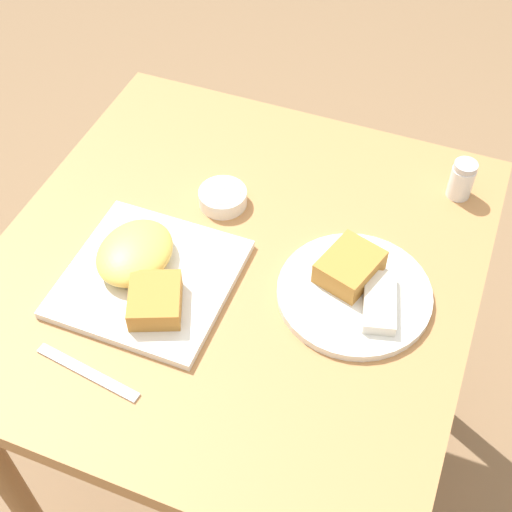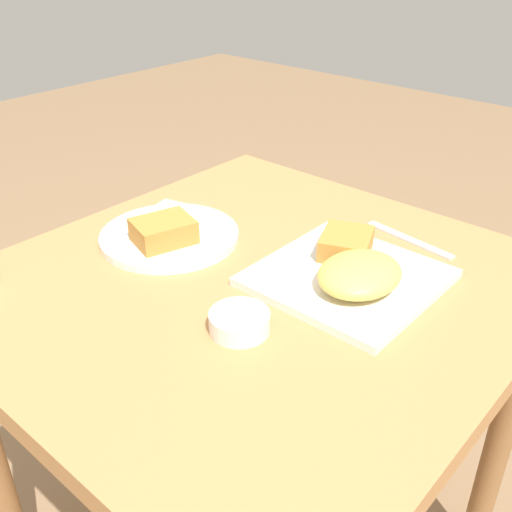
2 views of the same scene
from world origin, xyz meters
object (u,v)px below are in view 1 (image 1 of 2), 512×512
Objects in this scene: sauce_ramekin at (223,197)px; butter_knife at (88,372)px; plate_square_near at (145,271)px; plate_oval_far at (356,287)px; salt_shaker at (461,181)px.

butter_knife is (0.39, -0.05, -0.01)m from sauce_ramekin.
butter_knife is at bearing 0.15° from plate_square_near.
plate_oval_far is 0.43m from butter_knife.
sauce_ramekin is 0.39m from butter_knife.
butter_knife is at bearing -48.45° from plate_oval_far.
salt_shaker is (-0.38, 0.43, 0.01)m from plate_square_near.
plate_oval_far is 1.38× the size of butter_knife.
salt_shaker is (-0.28, 0.11, 0.02)m from plate_oval_far.
plate_square_near is 3.56× the size of salt_shaker.
sauce_ramekin is (-0.20, 0.05, -0.01)m from plate_square_near.
salt_shaker is at bearing 60.47° from butter_knife.
butter_knife is (0.19, 0.00, -0.02)m from plate_square_near.
sauce_ramekin is at bearing -65.56° from salt_shaker.
sauce_ramekin is 1.16× the size of salt_shaker.
plate_square_near is at bearing -13.19° from sauce_ramekin.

